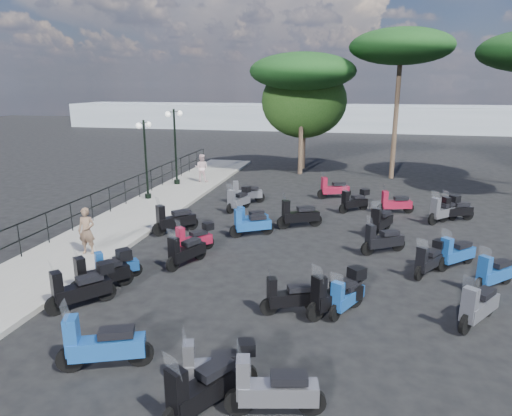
% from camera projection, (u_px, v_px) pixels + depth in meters
% --- Properties ---
extents(ground, '(120.00, 120.00, 0.00)m').
position_uv_depth(ground, '(274.00, 258.00, 14.79)').
color(ground, black).
rests_on(ground, ground).
extents(sidewalk, '(3.00, 30.00, 0.15)m').
position_uv_depth(sidewalk, '(133.00, 218.00, 18.97)').
color(sidewalk, slate).
rests_on(sidewalk, ground).
extents(railing, '(0.04, 26.04, 1.10)m').
position_uv_depth(railing, '(101.00, 199.00, 18.84)').
color(railing, black).
rests_on(railing, sidewalk).
extents(lamp_post_1, '(0.33, 1.10, 3.73)m').
position_uv_depth(lamp_post_1, '(146.00, 154.00, 21.45)').
color(lamp_post_1, black).
rests_on(lamp_post_1, sidewalk).
extents(lamp_post_2, '(0.60, 1.14, 4.06)m').
position_uv_depth(lamp_post_2, '(175.00, 142.00, 24.58)').
color(lamp_post_2, black).
rests_on(lamp_post_2, sidewalk).
extents(woman, '(0.59, 0.42, 1.53)m').
position_uv_depth(woman, '(87.00, 231.00, 14.62)').
color(woman, brown).
rests_on(woman, sidewalk).
extents(pedestrian_far, '(0.77, 0.61, 1.56)m').
position_uv_depth(pedestrian_far, '(202.00, 168.00, 25.58)').
color(pedestrian_far, beige).
rests_on(pedestrian_far, sidewalk).
extents(scooter_0, '(1.79, 0.91, 1.49)m').
position_uv_depth(scooter_0, '(102.00, 346.00, 8.91)').
color(scooter_0, black).
rests_on(scooter_0, ground).
extents(scooter_1, '(1.26, 1.47, 1.41)m').
position_uv_depth(scooter_1, '(103.00, 273.00, 12.32)').
color(scooter_1, black).
rests_on(scooter_1, ground).
extents(scooter_2, '(1.13, 1.09, 1.18)m').
position_uv_depth(scooter_2, '(115.00, 267.00, 13.03)').
color(scooter_2, black).
rests_on(scooter_2, ground).
extents(scooter_3, '(1.36, 1.44, 1.48)m').
position_uv_depth(scooter_3, '(174.00, 220.00, 17.16)').
color(scooter_3, black).
rests_on(scooter_3, ground).
extents(scooter_4, '(1.22, 1.11, 1.23)m').
position_uv_depth(scooter_4, '(251.00, 219.00, 17.63)').
color(scooter_4, black).
rests_on(scooter_4, ground).
extents(scooter_5, '(0.83, 1.58, 1.32)m').
position_uv_depth(scooter_5, '(239.00, 200.00, 20.28)').
color(scooter_5, black).
rests_on(scooter_5, ground).
extents(scooter_6, '(1.50, 0.71, 1.23)m').
position_uv_depth(scooter_6, '(217.00, 365.00, 8.37)').
color(scooter_6, black).
rests_on(scooter_6, ground).
extents(scooter_7, '(1.07, 1.63, 1.46)m').
position_uv_depth(scooter_7, '(203.00, 389.00, 7.65)').
color(scooter_7, black).
rests_on(scooter_7, ground).
extents(scooter_8, '(0.86, 1.60, 1.35)m').
position_uv_depth(scooter_8, '(186.00, 252.00, 14.07)').
color(scooter_8, black).
rests_on(scooter_8, ground).
extents(scooter_9, '(1.11, 1.29, 1.24)m').
position_uv_depth(scooter_9, '(194.00, 239.00, 15.20)').
color(scooter_9, black).
rests_on(scooter_9, ground).
extents(scooter_10, '(1.53, 1.00, 1.36)m').
position_uv_depth(scooter_10, '(251.00, 224.00, 16.83)').
color(scooter_10, black).
rests_on(scooter_10, ground).
extents(scooter_11, '(1.63, 0.84, 1.36)m').
position_uv_depth(scooter_11, '(246.00, 193.00, 21.59)').
color(scooter_11, black).
rests_on(scooter_11, ground).
extents(scooter_12, '(1.72, 0.66, 1.38)m').
position_uv_depth(scooter_12, '(273.00, 390.00, 7.67)').
color(scooter_12, black).
rests_on(scooter_12, ground).
extents(scooter_13, '(1.38, 1.40, 1.43)m').
position_uv_depth(scooter_13, '(337.00, 294.00, 11.08)').
color(scooter_13, black).
rests_on(scooter_13, ground).
extents(scooter_14, '(1.47, 0.79, 1.24)m').
position_uv_depth(scooter_14, '(289.00, 297.00, 11.13)').
color(scooter_14, black).
rests_on(scooter_14, ground).
extents(scooter_15, '(1.70, 1.00, 1.47)m').
position_uv_depth(scooter_15, '(299.00, 215.00, 17.80)').
color(scooter_15, black).
rests_on(scooter_15, ground).
extents(scooter_16, '(1.29, 1.18, 1.27)m').
position_uv_depth(scooter_16, '(354.00, 201.00, 20.09)').
color(scooter_16, black).
rests_on(scooter_16, ground).
extents(scooter_17, '(1.63, 0.90, 1.38)m').
position_uv_depth(scooter_17, '(334.00, 189.00, 22.46)').
color(scooter_17, black).
rests_on(scooter_17, ground).
extents(scooter_19, '(1.13, 1.47, 1.39)m').
position_uv_depth(scooter_19, '(478.00, 306.00, 10.56)').
color(scooter_19, black).
rests_on(scooter_19, ground).
extents(scooter_20, '(0.87, 1.42, 1.23)m').
position_uv_depth(scooter_20, '(347.00, 295.00, 11.18)').
color(scooter_20, black).
rests_on(scooter_20, ground).
extents(scooter_21, '(1.47, 1.01, 1.33)m').
position_uv_depth(scooter_21, '(383.00, 240.00, 15.10)').
color(scooter_21, black).
rests_on(scooter_21, ground).
extents(scooter_22, '(0.92, 1.66, 1.41)m').
position_uv_depth(scooter_22, '(381.00, 222.00, 17.07)').
color(scooter_22, black).
rests_on(scooter_22, ground).
extents(scooter_23, '(1.60, 0.66, 1.29)m').
position_uv_depth(scooter_23, '(395.00, 204.00, 19.83)').
color(scooter_23, black).
rests_on(scooter_23, ground).
extents(scooter_26, '(1.29, 1.22, 1.33)m').
position_uv_depth(scooter_26, '(456.00, 254.00, 13.91)').
color(scooter_26, black).
rests_on(scooter_26, ground).
extents(scooter_27, '(1.01, 1.39, 1.25)m').
position_uv_depth(scooter_27, '(429.00, 260.00, 13.40)').
color(scooter_27, black).
rests_on(scooter_27, ground).
extents(scooter_28, '(1.55, 0.93, 1.34)m').
position_uv_depth(scooter_28, '(455.00, 210.00, 18.68)').
color(scooter_28, black).
rests_on(scooter_28, ground).
extents(scooter_29, '(1.38, 1.35, 1.40)m').
position_uv_depth(scooter_29, '(444.00, 210.00, 18.50)').
color(scooter_29, black).
rests_on(scooter_29, ground).
extents(scooter_30, '(1.29, 1.22, 1.33)m').
position_uv_depth(scooter_30, '(494.00, 273.00, 12.46)').
color(scooter_30, black).
rests_on(scooter_30, ground).
extents(scooter_31, '(1.26, 1.47, 1.41)m').
position_uv_depth(scooter_31, '(82.00, 288.00, 11.40)').
color(scooter_31, black).
rests_on(scooter_31, ground).
extents(broadleaf_tree, '(5.54, 5.54, 6.75)m').
position_uv_depth(broadleaf_tree, '(304.00, 102.00, 29.61)').
color(broadleaf_tree, '#38281E').
rests_on(broadleaf_tree, ground).
extents(pine_0, '(5.80, 5.80, 8.53)m').
position_uv_depth(pine_0, '(401.00, 47.00, 25.51)').
color(pine_0, '#38281E').
rests_on(pine_0, ground).
extents(pine_2, '(6.37, 6.37, 7.33)m').
position_uv_depth(pine_2, '(303.00, 72.00, 27.18)').
color(pine_2, '#38281E').
rests_on(pine_2, ground).
extents(distant_hills, '(70.00, 8.00, 3.00)m').
position_uv_depth(distant_hills, '(339.00, 117.00, 56.79)').
color(distant_hills, gray).
rests_on(distant_hills, ground).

